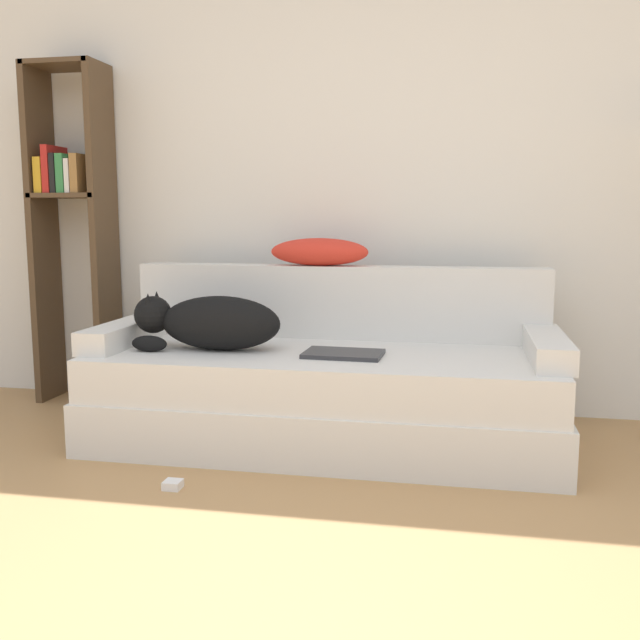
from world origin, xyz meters
TOP-DOWN VIEW (x-y plane):
  - wall_back at (0.00, 2.44)m, footprint 8.05×0.06m
  - couch at (-0.18, 1.77)m, footprint 2.01×0.86m
  - couch_backrest at (-0.18, 2.13)m, footprint 1.97×0.15m
  - couch_arm_left at (-1.11, 1.77)m, footprint 0.15×0.67m
  - couch_arm_right at (0.75, 1.77)m, footprint 0.15×0.67m
  - dog at (-0.68, 1.71)m, footprint 0.67×0.24m
  - laptop at (-0.08, 1.68)m, footprint 0.33×0.23m
  - throw_pillow at (-0.27, 2.13)m, footprint 0.47×0.17m
  - bookshelf at (-1.64, 2.26)m, footprint 0.39×0.26m
  - power_adapter at (-0.63, 1.13)m, footprint 0.06×0.06m

SIDE VIEW (x-z plane):
  - power_adapter at x=-0.63m, z-range 0.00..0.03m
  - couch at x=-0.18m, z-range 0.00..0.41m
  - laptop at x=-0.08m, z-range 0.41..0.43m
  - couch_arm_left at x=-1.11m, z-range 0.41..0.51m
  - couch_arm_right at x=0.75m, z-range 0.41..0.51m
  - dog at x=-0.68m, z-range 0.41..0.66m
  - couch_backrest at x=-0.18m, z-range 0.41..0.76m
  - throw_pillow at x=-0.27m, z-range 0.76..0.89m
  - bookshelf at x=-1.64m, z-range 0.12..1.89m
  - wall_back at x=0.00m, z-range 0.00..2.70m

